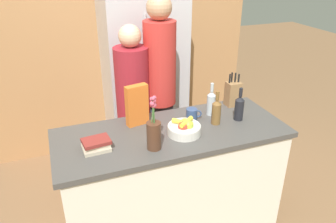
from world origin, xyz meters
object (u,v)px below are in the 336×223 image
(coffee_mug, at_px, (192,114))
(bottle_wine, at_px, (211,102))
(refrigerator, at_px, (144,71))
(bottle_vinegar, at_px, (239,107))
(knife_block, at_px, (233,93))
(flower_vase, at_px, (154,133))
(person_in_blue, at_px, (160,84))
(bottle_oil, at_px, (216,111))
(fruit_bowl, at_px, (184,128))
(person_at_sink, at_px, (133,104))
(cereal_box, at_px, (137,105))
(book_stack, at_px, (96,145))

(coffee_mug, height_order, bottle_wine, bottle_wine)
(refrigerator, xyz_separation_m, bottle_vinegar, (0.42, -1.20, 0.04))
(knife_block, bearing_deg, bottle_wine, -159.54)
(flower_vase, xyz_separation_m, person_in_blue, (0.32, 0.79, 0.01))
(bottle_oil, distance_m, bottle_vinegar, 0.20)
(flower_vase, distance_m, bottle_wine, 0.67)
(fruit_bowl, xyz_separation_m, person_at_sink, (-0.20, 0.67, -0.06))
(refrigerator, relative_size, bottle_wine, 7.28)
(flower_vase, xyz_separation_m, coffee_mug, (0.41, 0.30, -0.07))
(bottle_oil, xyz_separation_m, bottle_wine, (0.04, 0.16, 0.00))
(fruit_bowl, bearing_deg, refrigerator, 86.82)
(flower_vase, relative_size, person_at_sink, 0.24)
(refrigerator, bearing_deg, bottle_vinegar, -70.88)
(person_at_sink, bearing_deg, cereal_box, -97.79)
(refrigerator, height_order, bottle_wine, refrigerator)
(bottle_wine, bearing_deg, refrigerator, 103.66)
(book_stack, relative_size, person_in_blue, 0.11)
(book_stack, bearing_deg, cereal_box, 34.68)
(knife_block, distance_m, person_at_sink, 0.87)
(cereal_box, distance_m, bottle_vinegar, 0.79)
(fruit_bowl, distance_m, bottle_oil, 0.30)
(knife_block, relative_size, cereal_box, 0.92)
(refrigerator, relative_size, flower_vase, 5.12)
(fruit_bowl, bearing_deg, person_at_sink, 107.02)
(refrigerator, relative_size, book_stack, 10.11)
(fruit_bowl, bearing_deg, bottle_vinegar, 6.99)
(bottle_oil, bearing_deg, person_at_sink, 129.05)
(flower_vase, relative_size, book_stack, 1.97)
(cereal_box, xyz_separation_m, person_at_sink, (0.07, 0.41, -0.17))
(book_stack, height_order, person_at_sink, person_at_sink)
(bottle_oil, bearing_deg, person_in_blue, 110.77)
(knife_block, height_order, book_stack, knife_block)
(person_at_sink, bearing_deg, bottle_wine, -38.28)
(refrigerator, distance_m, person_at_sink, 0.66)
(flower_vase, distance_m, cereal_box, 0.37)
(knife_block, relative_size, bottle_wine, 1.08)
(flower_vase, xyz_separation_m, person_at_sink, (0.06, 0.78, -0.13))
(fruit_bowl, distance_m, cereal_box, 0.40)
(coffee_mug, xyz_separation_m, bottle_wine, (0.18, 0.03, 0.06))
(fruit_bowl, distance_m, knife_block, 0.66)
(knife_block, relative_size, bottle_vinegar, 1.09)
(bottle_oil, height_order, bottle_vinegar, same)
(fruit_bowl, relative_size, knife_block, 0.84)
(knife_block, bearing_deg, bottle_vinegar, -109.89)
(cereal_box, distance_m, person_at_sink, 0.45)
(fruit_bowl, height_order, bottle_oil, bottle_oil)
(book_stack, bearing_deg, fruit_bowl, -1.55)
(book_stack, distance_m, person_at_sink, 0.78)
(fruit_bowl, bearing_deg, bottle_wine, 33.91)
(knife_block, relative_size, person_in_blue, 0.16)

